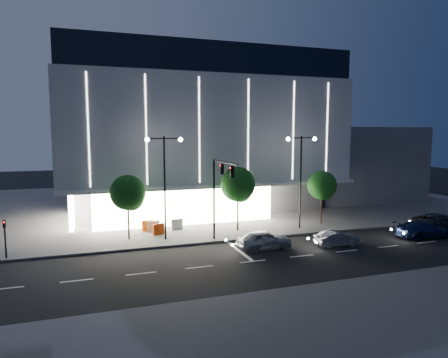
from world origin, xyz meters
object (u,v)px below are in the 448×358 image
Objects in this scene: ped_signal_far at (5,235)px; tree_right at (322,187)px; car_lead at (264,240)px; barrier_d at (177,224)px; street_lamp_east at (301,168)px; car_fourth at (441,222)px; traffic_mast at (219,185)px; barrier_b at (154,226)px; street_lamp_west at (165,172)px; tree_mid at (238,186)px; barrier_a at (158,229)px; barrier_c at (148,225)px; car_third at (423,229)px; tree_left at (128,195)px; car_second at (337,238)px.

tree_right is at bearing 5.14° from ped_signal_far.
barrier_d is (-5.36, 8.16, -0.12)m from car_lead.
car_fourth is (12.86, -4.35, -5.18)m from street_lamp_east.
traffic_mast reaches higher than barrier_b.
street_lamp_west is at bearing -124.47° from barrier_d.
tree_mid is (-5.97, 1.02, -1.62)m from street_lamp_east.
barrier_a is (-7.35, 6.71, -0.12)m from car_lead.
barrier_d is at bearing 171.48° from tree_right.
car_lead reaches higher than barrier_c.
car_lead is at bearing -49.10° from barrier_b.
traffic_mast is 1.15× the size of tree_mid.
street_lamp_west is 1.76× the size of car_third.
ped_signal_far is at bearing -176.56° from street_lamp_east.
street_lamp_west is at bearing 180.00° from street_lamp_east.
car_lead is 0.81× the size of car_fourth.
barrier_a is at bearing 15.47° from ped_signal_far.
tree_left is at bearing 15.61° from ped_signal_far.
tree_left is 10.00m from tree_mid.
tree_left is at bearing -141.22° from barrier_b.
barrier_b is (-13.71, 9.11, 0.03)m from car_second.
street_lamp_west reaches higher than barrier_d.
street_lamp_west is at bearing 85.60° from car_fourth.
barrier_c and barrier_d have the same top height.
barrier_b is (2.41, 2.09, -3.38)m from tree_left.
car_fourth is at bearing -34.98° from barrier_a.
barrier_d is (1.66, 3.17, -5.31)m from street_lamp_west.
barrier_b is at bearing 128.30° from traffic_mast.
car_fourth is at bearing -18.69° from street_lamp_east.
barrier_d is at bearing 53.05° from car_second.
tree_left reaches higher than car_fourth.
barrier_a is (-7.36, 0.71, -3.68)m from tree_mid.
tree_right is at bearing -27.27° from barrier_c.
car_lead reaches higher than car_third.
street_lamp_west is 8.18× the size of barrier_d.
barrier_d is (-14.37, 2.15, -3.23)m from tree_right.
traffic_mast is at bearing -163.52° from street_lamp_east.
car_third is 24.94m from barrier_c.
street_lamp_west is 2.40× the size of car_second.
street_lamp_east is 8.18× the size of barrier_a.
barrier_d is at bearing 24.95° from tree_left.
tree_right is (9.00, -0.00, -0.45)m from tree_mid.
street_lamp_west reaches higher than traffic_mast.
tree_left reaches higher than tree_right.
barrier_c is (-1.06, 3.53, -5.31)m from street_lamp_west.
car_third is (14.88, -7.20, -3.59)m from tree_mid.
tree_left is 29.51m from car_fourth.
street_lamp_west is at bearing -18.94° from tree_left.
barrier_a is 1.00× the size of barrier_c.
car_lead is at bearing -90.12° from tree_mid.
ped_signal_far is 25.58m from car_second.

